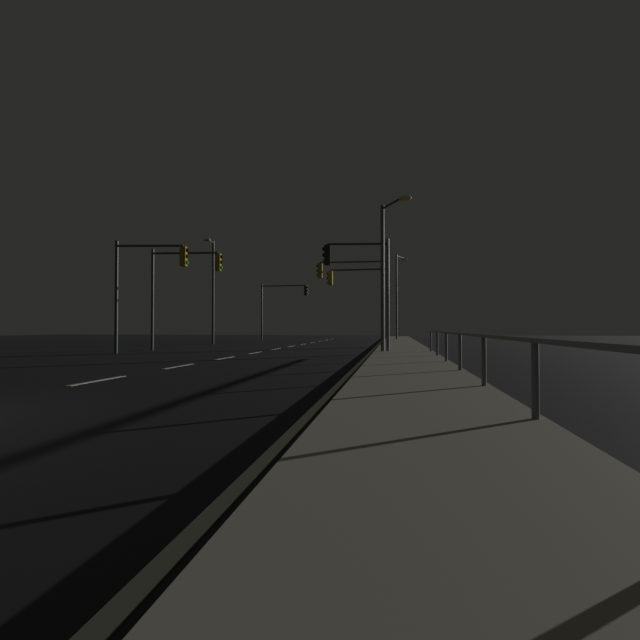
{
  "coord_description": "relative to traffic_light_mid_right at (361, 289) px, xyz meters",
  "views": [
    {
      "loc": [
        6.87,
        -4.65,
        1.24
      ],
      "look_at": [
        1.41,
        28.43,
        1.83
      ],
      "focal_mm": 25.38,
      "sensor_mm": 36.0,
      "label": 1
    }
  ],
  "objects": [
    {
      "name": "sidewalk_right",
      "position": [
        2.66,
        -8.03,
        -3.79
      ],
      "size": [
        2.79,
        77.0,
        0.14
      ],
      "primitive_type": "cube",
      "color": "#9E937F",
      "rests_on": "ground"
    },
    {
      "name": "traffic_light_far_left",
      "position": [
        -9.4,
        -6.76,
        0.11
      ],
      "size": [
        4.02,
        0.66,
        5.65
      ],
      "color": "#38383D",
      "rests_on": "ground"
    },
    {
      "name": "traffic_light_near_right",
      "position": [
        -9.64,
        -9.93,
        -0.02
      ],
      "size": [
        3.58,
        0.74,
        5.49
      ],
      "color": "#2D3033",
      "rests_on": "ground"
    },
    {
      "name": "traffic_light_far_center",
      "position": [
        -0.2,
        -0.75,
        0.31
      ],
      "size": [
        4.75,
        0.42,
        5.67
      ],
      "color": "#4C4C51",
      "rests_on": "sidewalk_right"
    },
    {
      "name": "street_lamp_corner",
      "position": [
        2.57,
        15.1,
        1.25
      ],
      "size": [
        1.2,
        2.01,
        8.36
      ],
      "color": "#4C4C51",
      "rests_on": "sidewalk_right"
    },
    {
      "name": "traffic_light_mid_right",
      "position": [
        0.0,
        0.0,
        0.0
      ],
      "size": [
        4.2,
        0.35,
        5.26
      ],
      "color": "#4C4C51",
      "rests_on": "sidewalk_right"
    },
    {
      "name": "lane_markings_center",
      "position": [
        -4.65,
        -4.53,
        -3.86
      ],
      "size": [
        0.14,
        50.0,
        0.01
      ],
      "color": "silver",
      "rests_on": "ground"
    },
    {
      "name": "traffic_light_far_right",
      "position": [
        0.57,
        -8.51,
        0.04
      ],
      "size": [
        3.21,
        0.64,
        5.39
      ],
      "color": "#4C4C51",
      "rests_on": "sidewalk_right"
    },
    {
      "name": "barrier_fence",
      "position": [
        3.9,
        -17.95,
        -2.98
      ],
      "size": [
        0.09,
        19.25,
        0.98
      ],
      "color": "#59595E",
      "rests_on": "sidewalk_right"
    },
    {
      "name": "ground_plane",
      "position": [
        -4.65,
        -8.03,
        -3.86
      ],
      "size": [
        112.0,
        112.0,
        0.0
      ],
      "primitive_type": "plane",
      "color": "black",
      "rests_on": "ground"
    },
    {
      "name": "traffic_light_near_left",
      "position": [
        -8.81,
        13.29,
        0.18
      ],
      "size": [
        4.9,
        0.54,
        5.68
      ],
      "color": "#38383D",
      "rests_on": "ground"
    },
    {
      "name": "street_lamp_far_end",
      "position": [
        -11.31,
        1.94,
        0.83
      ],
      "size": [
        0.58,
        1.95,
        7.87
      ],
      "color": "#2D3033",
      "rests_on": "ground"
    },
    {
      "name": "street_lamp_median",
      "position": [
        1.87,
        -8.98,
        0.52
      ],
      "size": [
        1.39,
        2.18,
        6.93
      ],
      "color": "#4C4C51",
      "rests_on": "sidewalk_right"
    },
    {
      "name": "lane_edge_line",
      "position": [
        1.02,
        -3.03,
        -3.86
      ],
      "size": [
        0.14,
        53.0,
        0.01
      ],
      "color": "silver",
      "rests_on": "ground"
    }
  ]
}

